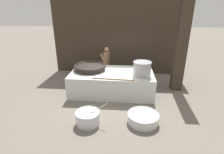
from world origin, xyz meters
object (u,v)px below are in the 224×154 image
Objects in this scene: stock_pot at (142,68)px; prep_bowl_meat at (143,118)px; giant_wok_near at (90,67)px; cook at (107,62)px; prep_bowl_vegetables at (88,117)px.

stock_pot is 2.06m from prep_bowl_meat.
cook is (0.56, 1.32, -0.14)m from giant_wok_near.
stock_pot reaches higher than prep_bowl_meat.
stock_pot is (2.17, -0.52, 0.18)m from giant_wok_near.
stock_pot is at bearing -13.48° from giant_wok_near.
stock_pot is 2.47m from cook.
prep_bowl_vegetables is (0.42, -2.50, -0.80)m from giant_wok_near.
giant_wok_near is 2.66m from prep_bowl_vegetables.
stock_pot is 0.72× the size of prep_bowl_vegetables.
stock_pot is 0.44× the size of cook.
stock_pot is at bearing 89.03° from prep_bowl_meat.
prep_bowl_meat is at bearing 6.53° from prep_bowl_vegetables.
cook is (-1.61, 1.84, -0.32)m from stock_pot.
giant_wok_near is at bearing 132.87° from prep_bowl_meat.
prep_bowl_vegetables is at bearing 99.39° from cook.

